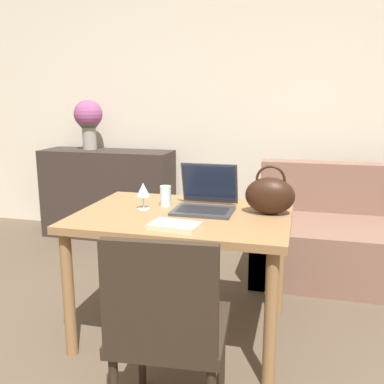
{
  "coord_description": "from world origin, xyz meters",
  "views": [
    {
      "loc": [
        0.61,
        -1.32,
        1.34
      ],
      "look_at": [
        0.05,
        0.85,
        0.84
      ],
      "focal_mm": 40.0,
      "sensor_mm": 36.0,
      "label": 1
    }
  ],
  "objects_px": {
    "couch": "(383,241)",
    "laptop": "(206,197)",
    "flower_vase": "(88,119)",
    "drinking_glass": "(166,196)",
    "chair": "(168,324)",
    "handbag": "(270,195)",
    "wine_glass": "(143,191)"
  },
  "relations": [
    {
      "from": "couch",
      "to": "laptop",
      "type": "relative_size",
      "value": 5.78
    },
    {
      "from": "flower_vase",
      "to": "couch",
      "type": "bearing_deg",
      "value": -9.38
    },
    {
      "from": "couch",
      "to": "drinking_glass",
      "type": "distance_m",
      "value": 1.79
    },
    {
      "from": "chair",
      "to": "handbag",
      "type": "relative_size",
      "value": 3.24
    },
    {
      "from": "chair",
      "to": "couch",
      "type": "xyz_separation_m",
      "value": [
        1.09,
        1.9,
        -0.2
      ]
    },
    {
      "from": "drinking_glass",
      "to": "wine_glass",
      "type": "xyz_separation_m",
      "value": [
        -0.1,
        -0.1,
        0.05
      ]
    },
    {
      "from": "chair",
      "to": "handbag",
      "type": "bearing_deg",
      "value": 64.84
    },
    {
      "from": "laptop",
      "to": "handbag",
      "type": "bearing_deg",
      "value": -2.56
    },
    {
      "from": "drinking_glass",
      "to": "handbag",
      "type": "xyz_separation_m",
      "value": [
        0.6,
        -0.02,
        0.04
      ]
    },
    {
      "from": "chair",
      "to": "handbag",
      "type": "distance_m",
      "value": 0.96
    },
    {
      "from": "couch",
      "to": "flower_vase",
      "type": "bearing_deg",
      "value": 170.62
    },
    {
      "from": "chair",
      "to": "laptop",
      "type": "bearing_deg",
      "value": 87.95
    },
    {
      "from": "drinking_glass",
      "to": "flower_vase",
      "type": "relative_size",
      "value": 0.25
    },
    {
      "from": "drinking_glass",
      "to": "handbag",
      "type": "height_order",
      "value": "handbag"
    },
    {
      "from": "chair",
      "to": "wine_glass",
      "type": "height_order",
      "value": "wine_glass"
    },
    {
      "from": "wine_glass",
      "to": "flower_vase",
      "type": "bearing_deg",
      "value": 126.24
    },
    {
      "from": "wine_glass",
      "to": "handbag",
      "type": "height_order",
      "value": "handbag"
    },
    {
      "from": "chair",
      "to": "wine_glass",
      "type": "bearing_deg",
      "value": 111.57
    },
    {
      "from": "wine_glass",
      "to": "flower_vase",
      "type": "relative_size",
      "value": 0.32
    },
    {
      "from": "chair",
      "to": "laptop",
      "type": "relative_size",
      "value": 2.64
    },
    {
      "from": "drinking_glass",
      "to": "wine_glass",
      "type": "distance_m",
      "value": 0.15
    },
    {
      "from": "drinking_glass",
      "to": "flower_vase",
      "type": "distance_m",
      "value": 1.95
    },
    {
      "from": "laptop",
      "to": "flower_vase",
      "type": "bearing_deg",
      "value": 135.32
    },
    {
      "from": "couch",
      "to": "flower_vase",
      "type": "xyz_separation_m",
      "value": [
        -2.62,
        0.43,
        0.86
      ]
    },
    {
      "from": "drinking_glass",
      "to": "flower_vase",
      "type": "xyz_separation_m",
      "value": [
        -1.24,
        1.46,
        0.36
      ]
    },
    {
      "from": "chair",
      "to": "laptop",
      "type": "height_order",
      "value": "laptop"
    },
    {
      "from": "chair",
      "to": "wine_glass",
      "type": "xyz_separation_m",
      "value": [
        -0.38,
        0.77,
        0.34
      ]
    },
    {
      "from": "handbag",
      "to": "flower_vase",
      "type": "height_order",
      "value": "flower_vase"
    },
    {
      "from": "laptop",
      "to": "wine_glass",
      "type": "bearing_deg",
      "value": -164.84
    },
    {
      "from": "couch",
      "to": "handbag",
      "type": "xyz_separation_m",
      "value": [
        -0.78,
        -1.05,
        0.54
      ]
    },
    {
      "from": "laptop",
      "to": "drinking_glass",
      "type": "distance_m",
      "value": 0.24
    },
    {
      "from": "couch",
      "to": "laptop",
      "type": "bearing_deg",
      "value": -137.57
    }
  ]
}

